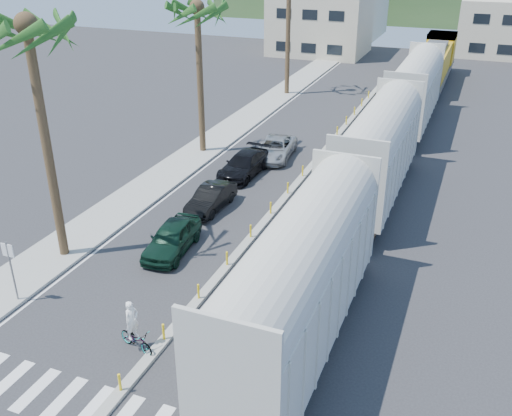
{
  "coord_description": "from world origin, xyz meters",
  "views": [
    {
      "loc": [
        10.03,
        -13.32,
        14.57
      ],
      "look_at": [
        0.39,
        10.79,
        2.0
      ],
      "focal_mm": 40.0,
      "sensor_mm": 36.0,
      "label": 1
    }
  ],
  "objects": [
    {
      "name": "car_lead",
      "position": [
        -3.2,
        8.39,
        0.77
      ],
      "size": [
        2.67,
        4.84,
        1.53
      ],
      "primitive_type": "imported",
      "rotation": [
        0.0,
        0.0,
        0.1
      ],
      "color": "black",
      "rests_on": "ground"
    },
    {
      "name": "car_second",
      "position": [
        -3.52,
        13.5,
        0.7
      ],
      "size": [
        1.68,
        4.29,
        1.39
      ],
      "primitive_type": "imported",
      "rotation": [
        0.0,
        0.0,
        -0.02
      ],
      "color": "black",
      "rests_on": "ground"
    },
    {
      "name": "car_rear",
      "position": [
        -2.97,
        22.83,
        0.71
      ],
      "size": [
        3.31,
        5.54,
        1.42
      ],
      "primitive_type": "imported",
      "rotation": [
        0.0,
        0.0,
        0.09
      ],
      "color": "#A5A7AA",
      "rests_on": "ground"
    },
    {
      "name": "ground",
      "position": [
        0.0,
        0.0,
        0.0
      ],
      "size": [
        140.0,
        140.0,
        0.0
      ],
      "primitive_type": "plane",
      "color": "#28282B",
      "rests_on": "ground"
    },
    {
      "name": "cyclist",
      "position": [
        -0.78,
        1.23,
        0.67
      ],
      "size": [
        1.62,
        2.12,
        2.17
      ],
      "rotation": [
        0.0,
        0.0,
        1.27
      ],
      "color": "#9EA0A5",
      "rests_on": "ground"
    },
    {
      "name": "rails",
      "position": [
        5.0,
        28.0,
        0.03
      ],
      "size": [
        1.56,
        100.0,
        0.06
      ],
      "color": "black",
      "rests_on": "ground"
    },
    {
      "name": "buildings",
      "position": [
        -6.41,
        71.66,
        4.36
      ],
      "size": [
        38.0,
        27.0,
        10.0
      ],
      "color": "beige",
      "rests_on": "ground"
    },
    {
      "name": "median",
      "position": [
        0.0,
        19.96,
        0.09
      ],
      "size": [
        0.45,
        60.0,
        0.85
      ],
      "color": "gray",
      "rests_on": "ground"
    },
    {
      "name": "car_third",
      "position": [
        -3.76,
        19.03,
        0.74
      ],
      "size": [
        2.58,
        5.31,
        1.48
      ],
      "primitive_type": "imported",
      "rotation": [
        0.0,
        0.0,
        -0.05
      ],
      "color": "black",
      "rests_on": "ground"
    },
    {
      "name": "freight_train",
      "position": [
        5.0,
        24.32,
        2.91
      ],
      "size": [
        3.0,
        60.94,
        5.85
      ],
      "color": "beige",
      "rests_on": "ground"
    },
    {
      "name": "sidewalk",
      "position": [
        -8.5,
        25.0,
        0.07
      ],
      "size": [
        3.0,
        90.0,
        0.15
      ],
      "primitive_type": "cube",
      "color": "gray",
      "rests_on": "ground"
    },
    {
      "name": "lane_markings",
      "position": [
        -2.15,
        25.0,
        0.0
      ],
      "size": [
        9.42,
        90.0,
        0.01
      ],
      "color": "silver",
      "rests_on": "ground"
    },
    {
      "name": "crosswalk",
      "position": [
        0.0,
        -2.0,
        0.01
      ],
      "size": [
        14.0,
        2.2,
        0.01
      ],
      "primitive_type": "cube",
      "color": "silver",
      "rests_on": "ground"
    },
    {
      "name": "street_sign",
      "position": [
        -7.3,
        2.0,
        1.97
      ],
      "size": [
        0.6,
        0.08,
        3.0
      ],
      "color": "slate",
      "rests_on": "ground"
    }
  ]
}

